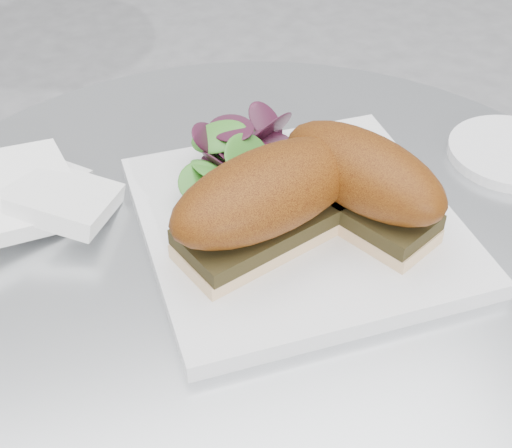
{
  "coord_description": "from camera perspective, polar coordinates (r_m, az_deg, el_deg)",
  "views": [
    {
      "loc": [
        -0.13,
        -0.41,
        1.13
      ],
      "look_at": [
        -0.0,
        0.01,
        0.77
      ],
      "focal_mm": 50.0,
      "sensor_mm": 36.0,
      "label": 1
    }
  ],
  "objects": [
    {
      "name": "sandwich_right",
      "position": [
        0.58,
        8.49,
        3.49
      ],
      "size": [
        0.13,
        0.17,
        0.08
      ],
      "rotation": [
        0.0,
        0.0,
        -1.09
      ],
      "color": "beige",
      "rests_on": "plate"
    },
    {
      "name": "salad",
      "position": [
        0.64,
        -1.46,
        6.1
      ],
      "size": [
        0.12,
        0.12,
        0.05
      ],
      "primitive_type": null,
      "color": "#3B832A",
      "rests_on": "plate"
    },
    {
      "name": "napkin",
      "position": [
        0.65,
        -16.59,
        1.14
      ],
      "size": [
        0.14,
        0.14,
        0.02
      ],
      "primitive_type": null,
      "rotation": [
        0.0,
        0.0,
        -0.04
      ],
      "color": "white",
      "rests_on": "table"
    },
    {
      "name": "saucer",
      "position": [
        0.74,
        19.76,
        5.4
      ],
      "size": [
        0.12,
        0.12,
        0.01
      ],
      "primitive_type": "cylinder",
      "color": "white",
      "rests_on": "table"
    },
    {
      "name": "sandwich_left",
      "position": [
        0.56,
        0.98,
        1.98
      ],
      "size": [
        0.19,
        0.13,
        0.08
      ],
      "rotation": [
        0.0,
        0.0,
        0.35
      ],
      "color": "beige",
      "rests_on": "plate"
    },
    {
      "name": "table",
      "position": [
        0.78,
        0.3,
        -16.31
      ],
      "size": [
        0.7,
        0.7,
        0.73
      ],
      "color": "silver",
      "rests_on": "ground"
    },
    {
      "name": "plate",
      "position": [
        0.61,
        3.35,
        0.09
      ],
      "size": [
        0.26,
        0.26,
        0.02
      ],
      "primitive_type": "cube",
      "rotation": [
        0.0,
        0.0,
        0.02
      ],
      "color": "white",
      "rests_on": "table"
    }
  ]
}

